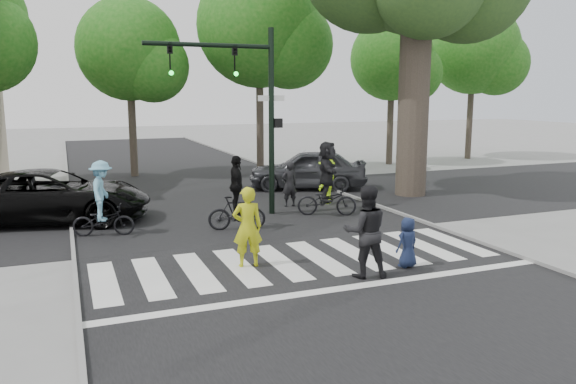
% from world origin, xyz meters
% --- Properties ---
extents(ground, '(120.00, 120.00, 0.00)m').
position_xyz_m(ground, '(0.00, 0.00, 0.00)').
color(ground, gray).
rests_on(ground, ground).
extents(road_stem, '(10.00, 70.00, 0.01)m').
position_xyz_m(road_stem, '(0.00, 5.00, 0.01)').
color(road_stem, black).
rests_on(road_stem, ground).
extents(road_cross, '(70.00, 10.00, 0.01)m').
position_xyz_m(road_cross, '(0.00, 8.00, 0.01)').
color(road_cross, black).
rests_on(road_cross, ground).
extents(curb_left, '(0.10, 70.00, 0.10)m').
position_xyz_m(curb_left, '(-5.05, 5.00, 0.05)').
color(curb_left, gray).
rests_on(curb_left, ground).
extents(curb_right, '(0.10, 70.00, 0.10)m').
position_xyz_m(curb_right, '(5.05, 5.00, 0.05)').
color(curb_right, gray).
rests_on(curb_right, ground).
extents(crosswalk, '(10.00, 3.85, 0.01)m').
position_xyz_m(crosswalk, '(0.00, 0.66, 0.01)').
color(crosswalk, silver).
rests_on(crosswalk, ground).
extents(traffic_signal, '(4.45, 0.29, 6.00)m').
position_xyz_m(traffic_signal, '(0.35, 6.20, 3.90)').
color(traffic_signal, black).
rests_on(traffic_signal, ground).
extents(bg_tree_2, '(5.04, 4.80, 8.40)m').
position_xyz_m(bg_tree_2, '(-1.76, 16.62, 5.78)').
color(bg_tree_2, brown).
rests_on(bg_tree_2, ground).
extents(bg_tree_3, '(6.30, 6.00, 10.20)m').
position_xyz_m(bg_tree_3, '(4.31, 15.27, 6.94)').
color(bg_tree_3, brown).
rests_on(bg_tree_3, ground).
extents(bg_tree_4, '(4.83, 4.60, 8.15)m').
position_xyz_m(bg_tree_4, '(12.23, 16.12, 5.64)').
color(bg_tree_4, brown).
rests_on(bg_tree_4, ground).
extents(bg_tree_5, '(5.67, 5.40, 9.30)m').
position_xyz_m(bg_tree_5, '(18.27, 16.69, 6.36)').
color(bg_tree_5, brown).
rests_on(bg_tree_5, ground).
extents(pedestrian_woman, '(0.74, 0.55, 1.87)m').
position_xyz_m(pedestrian_woman, '(-1.31, 0.96, 0.94)').
color(pedestrian_woman, '#B4BA15').
rests_on(pedestrian_woman, ground).
extents(pedestrian_child, '(0.64, 0.48, 1.17)m').
position_xyz_m(pedestrian_child, '(2.08, -0.44, 0.59)').
color(pedestrian_child, '#182140').
rests_on(pedestrian_child, ground).
extents(pedestrian_adult, '(1.16, 1.01, 2.03)m').
position_xyz_m(pedestrian_adult, '(0.83, -0.68, 1.01)').
color(pedestrian_adult, black).
rests_on(pedestrian_adult, ground).
extents(cyclist_left, '(1.77, 1.21, 2.13)m').
position_xyz_m(cyclist_left, '(-4.21, 5.18, 0.92)').
color(cyclist_left, black).
rests_on(cyclist_left, ground).
extents(cyclist_mid, '(1.74, 1.09, 2.19)m').
position_xyz_m(cyclist_mid, '(-0.53, 4.46, 0.90)').
color(cyclist_mid, black).
rests_on(cyclist_mid, ground).
extents(cyclist_right, '(2.02, 1.86, 2.43)m').
position_xyz_m(cyclist_right, '(2.78, 5.28, 1.09)').
color(cyclist_right, black).
rests_on(cyclist_right, ground).
extents(car_suv, '(6.41, 4.04, 1.65)m').
position_xyz_m(car_suv, '(-5.56, 7.55, 0.82)').
color(car_suv, black).
rests_on(car_suv, ground).
extents(car_grey, '(5.25, 3.69, 1.66)m').
position_xyz_m(car_grey, '(4.30, 10.29, 0.83)').
color(car_grey, '#34363A').
rests_on(car_grey, ground).
extents(bystander_hivis, '(1.24, 1.20, 1.70)m').
position_xyz_m(bystander_hivis, '(3.66, 7.13, 0.85)').
color(bystander_hivis, '#B2FC14').
rests_on(bystander_hivis, ground).
extents(bystander_dark, '(0.61, 0.43, 1.60)m').
position_xyz_m(bystander_dark, '(2.19, 7.09, 0.80)').
color(bystander_dark, black).
rests_on(bystander_dark, ground).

